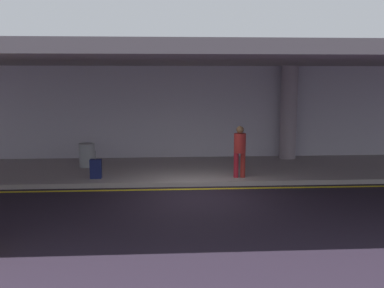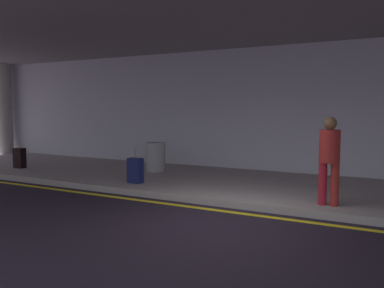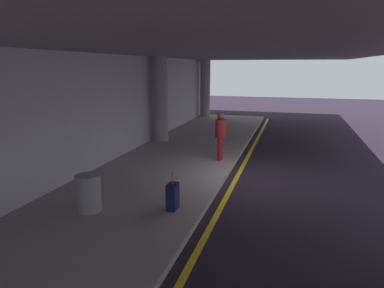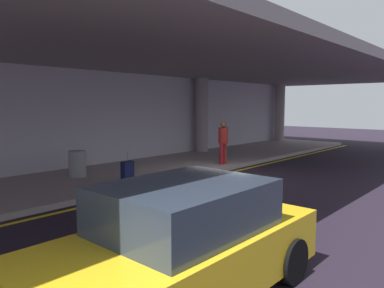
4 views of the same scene
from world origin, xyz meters
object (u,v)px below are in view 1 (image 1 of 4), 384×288
support_column_left_mid (289,113)px  trash_bin_steel (87,155)px  suitcase_upright_secondary (96,169)px  traveler_with_luggage (240,148)px

support_column_left_mid → trash_bin_steel: (-7.71, -1.23, -1.40)m
suitcase_upright_secondary → support_column_left_mid: bearing=9.7°
support_column_left_mid → suitcase_upright_secondary: (-7.11, -3.05, -1.51)m
support_column_left_mid → trash_bin_steel: 7.94m
support_column_left_mid → suitcase_upright_secondary: bearing=-156.8°
trash_bin_steel → traveler_with_luggage: bearing=-20.7°
support_column_left_mid → trash_bin_steel: bearing=-170.9°
suitcase_upright_secondary → trash_bin_steel: suitcase_upright_secondary is taller
support_column_left_mid → trash_bin_steel: support_column_left_mid is taller
traveler_with_luggage → trash_bin_steel: (-5.23, 1.98, -0.54)m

